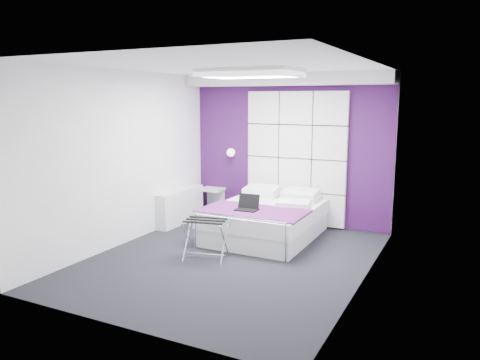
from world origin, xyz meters
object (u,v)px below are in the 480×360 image
(bed, at_px, (266,220))
(luggage_rack, at_px, (206,239))
(wall_lamp, at_px, (232,152))
(laptop, at_px, (248,206))
(nightstand, at_px, (212,189))
(radiator, at_px, (180,206))

(bed, relative_size, luggage_rack, 3.43)
(wall_lamp, xyz_separation_m, luggage_rack, (0.72, -2.18, -0.94))
(wall_lamp, bearing_deg, laptop, -54.20)
(nightstand, bearing_deg, luggage_rack, -62.27)
(wall_lamp, xyz_separation_m, nightstand, (-0.40, -0.04, -0.72))
(nightstand, distance_m, luggage_rack, 2.43)
(wall_lamp, distance_m, nightstand, 0.82)
(radiator, bearing_deg, bed, -3.98)
(bed, xyz_separation_m, nightstand, (-1.46, 0.84, 0.22))
(luggage_rack, xyz_separation_m, laptop, (0.25, 0.83, 0.32))
(radiator, bearing_deg, luggage_rack, -46.13)
(nightstand, xyz_separation_m, luggage_rack, (1.12, -2.14, -0.23))
(wall_lamp, relative_size, radiator, 0.12)
(bed, relative_size, laptop, 5.77)
(wall_lamp, bearing_deg, luggage_rack, -71.60)
(radiator, height_order, laptop, laptop)
(nightstand, height_order, luggage_rack, luggage_rack)
(bed, height_order, luggage_rack, bed)
(bed, relative_size, nightstand, 4.64)
(bed, bearing_deg, radiator, 176.02)
(luggage_rack, height_order, laptop, laptop)
(wall_lamp, relative_size, bed, 0.08)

